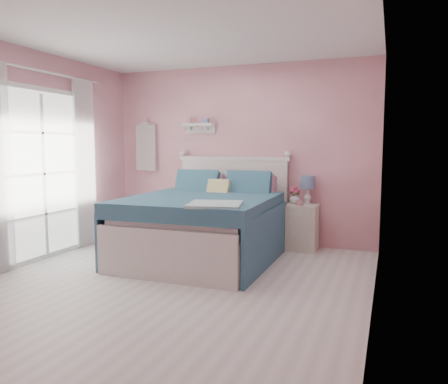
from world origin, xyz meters
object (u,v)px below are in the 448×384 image
Objects in this scene: vase at (294,198)px; teacup at (299,203)px; nightstand at (301,227)px; table_lamp at (308,184)px; bed at (205,225)px.

teacup is (0.10, -0.16, -0.04)m from vase.
vase is at bearing 153.94° from nightstand.
nightstand is 4.21× the size of vase.
table_lamp reaches higher than teacup.
table_lamp is at bearing 13.76° from vase.
teacup is (-0.07, -0.21, -0.24)m from table_lamp.
nightstand is 6.56× the size of teacup.
nightstand is 0.37m from teacup.
vase is (-0.11, 0.05, 0.39)m from nightstand.
table_lamp is at bearing 39.15° from bed.
bed is 5.64× the size of table_lamp.
nightstand is at bearing -26.06° from vase.
nightstand is 1.60× the size of table_lamp.
vase is 1.56× the size of teacup.
nightstand is 0.41m from vase.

